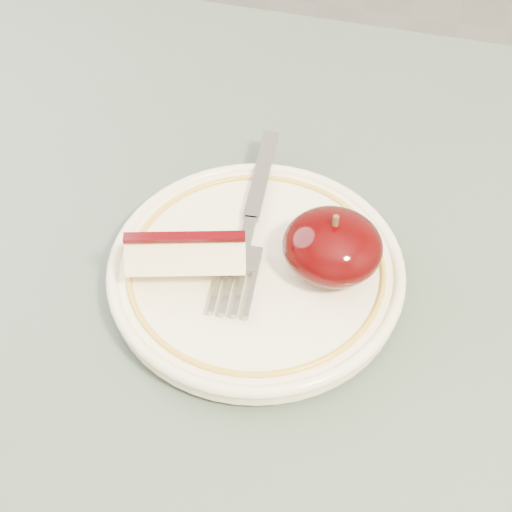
% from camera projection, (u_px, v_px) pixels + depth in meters
% --- Properties ---
extents(table, '(0.90, 0.90, 0.75)m').
position_uv_depth(table, '(252.00, 467.00, 0.51)').
color(table, brown).
rests_on(table, ground).
extents(plate, '(0.21, 0.21, 0.02)m').
position_uv_depth(plate, '(256.00, 269.00, 0.50)').
color(plate, '#EEE6C7').
rests_on(plate, table).
extents(apple_half, '(0.07, 0.06, 0.05)m').
position_uv_depth(apple_half, '(332.00, 246.00, 0.48)').
color(apple_half, black).
rests_on(apple_half, plate).
extents(apple_wedge, '(0.09, 0.06, 0.04)m').
position_uv_depth(apple_wedge, '(186.00, 255.00, 0.48)').
color(apple_wedge, '#FFEFBB').
rests_on(apple_wedge, plate).
extents(fork, '(0.04, 0.19, 0.00)m').
position_uv_depth(fork, '(251.00, 220.00, 0.52)').
color(fork, gray).
rests_on(fork, plate).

